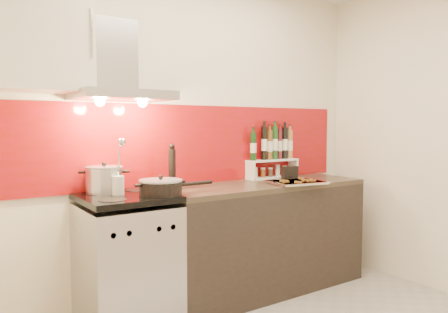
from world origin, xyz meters
TOP-DOWN VIEW (x-y plane):
  - back_wall at (0.00, 1.40)m, footprint 3.40×0.02m
  - backsplash at (0.05, 1.39)m, footprint 3.00×0.02m
  - range_stove at (-0.70, 1.10)m, footprint 0.60×0.60m
  - counter at (0.50, 1.10)m, footprint 1.80×0.60m
  - range_hood at (-0.70, 1.24)m, footprint 0.62×0.50m
  - upper_cabinet at (-1.25, 1.22)m, footprint 0.70×0.35m
  - stock_pot at (-0.79, 1.26)m, footprint 0.25×0.25m
  - saute_pan at (-0.50, 0.97)m, footprint 0.57×0.29m
  - utensil_jar at (-0.74, 1.12)m, footprint 0.08×0.12m
  - pepper_mill at (-0.30, 1.19)m, footprint 0.05×0.05m
  - step_shelf at (0.79, 1.32)m, footprint 0.53×0.14m
  - caddy_box at (0.82, 1.13)m, footprint 0.15×0.08m
  - baking_tray at (0.70, 0.91)m, footprint 0.49×0.41m

SIDE VIEW (x-z plane):
  - range_stove at x=-0.70m, z-range -0.01..0.90m
  - counter at x=0.50m, z-range 0.00..0.90m
  - baking_tray at x=0.70m, z-range 0.90..0.93m
  - caddy_box at x=0.82m, z-range 0.90..1.02m
  - saute_pan at x=-0.50m, z-range 0.89..1.03m
  - stock_pot at x=-0.79m, z-range 0.89..1.11m
  - utensil_jar at x=-0.74m, z-range 0.82..1.22m
  - pepper_mill at x=-0.30m, z-range 0.89..1.24m
  - step_shelf at x=0.79m, z-range 0.89..1.35m
  - backsplash at x=0.05m, z-range 0.90..1.54m
  - back_wall at x=0.00m, z-range 0.00..2.60m
  - range_hood at x=-0.70m, z-range 1.44..2.05m
  - upper_cabinet at x=-1.25m, z-range 1.59..2.31m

